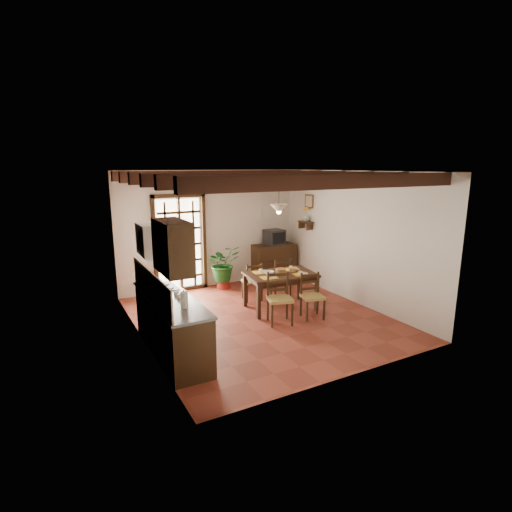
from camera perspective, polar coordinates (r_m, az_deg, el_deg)
ground_plane at (r=7.86m, az=0.76°, el=-8.86°), size 5.00×5.00×0.00m
room_shell at (r=7.38m, az=0.80°, el=4.36°), size 4.52×5.02×2.81m
ceiling_beams at (r=7.31m, az=0.82°, el=11.15°), size 4.50×4.34×0.20m
french_door at (r=9.40m, az=-10.83°, el=2.01°), size 1.26×0.11×2.32m
kitchen_counter at (r=6.47m, az=-12.05°, el=-9.53°), size 0.64×2.25×1.38m
upper_cabinet at (r=5.39m, az=-11.81°, el=1.29°), size 0.35×0.80×0.70m
range_hood at (r=6.61m, az=-14.71°, el=2.21°), size 0.38×0.60×0.54m
counter_items at (r=6.39m, az=-12.48°, el=-5.21°), size 0.50×1.43×0.25m
dining_table at (r=8.19m, az=3.52°, el=-3.13°), size 1.48×1.05×0.75m
chair_near_left at (r=7.55m, az=3.38°, el=-7.38°), size 0.55×0.53×0.96m
chair_near_right at (r=7.86m, az=8.01°, el=-6.85°), size 0.48×0.47×0.88m
chair_far_left at (r=8.79m, az=-0.54°, el=-4.63°), size 0.44×0.43×0.85m
chair_far_right at (r=9.05m, az=3.57°, el=-4.05°), size 0.50×0.48×0.89m
table_setting at (r=8.15m, az=3.53°, el=-2.28°), size 1.01×0.67×0.09m
table_bowl at (r=8.10m, az=1.79°, el=-2.38°), size 0.22×0.22×0.05m
sideboard at (r=10.33m, az=2.57°, el=-0.85°), size 1.12×0.55×0.93m
crt_tv at (r=10.19m, az=2.62°, el=2.71°), size 0.49×0.46×0.39m
fuse_box at (r=10.27m, az=1.36°, el=6.37°), size 0.25×0.03×0.32m
plant_pot at (r=9.71m, az=-4.64°, el=-3.95°), size 0.35×0.35×0.22m
potted_plant at (r=9.59m, az=-4.69°, el=-1.31°), size 2.09×1.81×2.27m
wall_shelf at (r=9.90m, az=7.12°, el=4.64°), size 0.20×0.42×0.20m
shelf_vase at (r=9.89m, az=7.14°, el=5.44°), size 0.15×0.15×0.15m
shelf_flowers at (r=9.86m, az=7.17°, el=6.64°), size 0.14×0.14×0.36m
framed_picture at (r=9.89m, az=7.60°, el=7.76°), size 0.03×0.32×0.32m
pendant_lamp at (r=8.00m, az=3.28°, el=6.88°), size 0.36×0.36×0.84m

